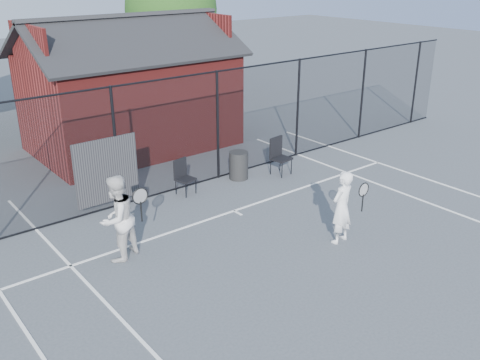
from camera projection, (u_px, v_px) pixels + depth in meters
ground at (325, 261)px, 10.79m from camera, size 80.00×80.00×0.00m
court_lines at (378, 290)px, 9.83m from camera, size 11.02×18.00×0.01m
fence at (177, 137)px, 13.70m from camera, size 22.04×3.00×3.00m
clubhouse at (131, 98)px, 17.01m from camera, size 6.50×4.36×4.19m
tree_right at (171, 10)px, 23.09m from camera, size 3.97×3.97×5.70m
player_front at (342, 207)px, 11.26m from camera, size 0.74×0.57×1.61m
player_back at (117, 218)px, 10.57m from camera, size 1.07×0.97×1.78m
chair_left at (185, 178)px, 13.76m from camera, size 0.52×0.54×0.91m
chair_right at (281, 157)px, 15.03m from camera, size 0.57×0.58×1.04m
waste_bin at (239, 165)px, 14.79m from camera, size 0.65×0.65×0.77m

